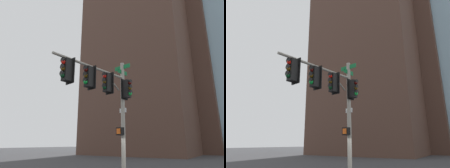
% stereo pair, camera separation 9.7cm
% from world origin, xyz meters
% --- Properties ---
extents(signal_pole_assembly, '(1.46, 4.96, 6.76)m').
position_xyz_m(signal_pole_assembly, '(0.59, 1.59, 4.68)').
color(signal_pole_assembly, '#9E998C').
rests_on(signal_pole_assembly, ground_plane).
extents(building_brick_nearside, '(21.82, 14.83, 53.22)m').
position_xyz_m(building_brick_nearside, '(13.60, -29.99, 26.61)').
color(building_brick_nearside, '#4C3328').
rests_on(building_brick_nearside, ground_plane).
extents(building_brick_midblock, '(17.48, 17.77, 48.33)m').
position_xyz_m(building_brick_midblock, '(7.82, -45.03, 24.17)').
color(building_brick_midblock, '#4C3328').
rests_on(building_brick_midblock, ground_plane).
extents(building_glass_tower, '(29.83, 24.81, 77.26)m').
position_xyz_m(building_glass_tower, '(7.52, -51.77, 38.63)').
color(building_glass_tower, '#8CB2C6').
rests_on(building_glass_tower, ground_plane).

